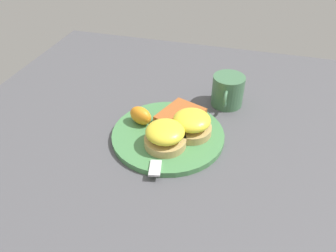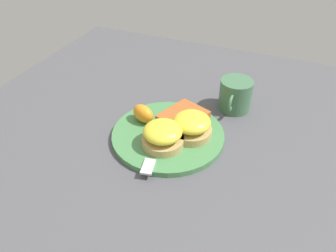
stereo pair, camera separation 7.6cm
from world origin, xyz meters
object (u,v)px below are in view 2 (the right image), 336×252
(sandwich_benedict_left, at_px, (163,135))
(cup, at_px, (235,95))
(sandwich_benedict_right, at_px, (192,126))
(orange_wedge, at_px, (143,114))
(hashbrown_patty, at_px, (183,117))
(fork, at_px, (156,145))

(sandwich_benedict_left, distance_m, cup, 0.25)
(sandwich_benedict_right, height_order, orange_wedge, sandwich_benedict_right)
(sandwich_benedict_left, relative_size, cup, 0.84)
(hashbrown_patty, bearing_deg, fork, -10.99)
(hashbrown_patty, xyz_separation_m, cup, (-0.12, 0.10, 0.02))
(sandwich_benedict_left, height_order, cup, cup)
(fork, distance_m, cup, 0.27)
(sandwich_benedict_left, xyz_separation_m, cup, (-0.22, 0.11, 0.00))
(cup, bearing_deg, sandwich_benedict_right, -20.22)
(hashbrown_patty, bearing_deg, sandwich_benedict_left, -5.24)
(sandwich_benedict_right, xyz_separation_m, fork, (0.07, -0.06, -0.02))
(sandwich_benedict_left, xyz_separation_m, orange_wedge, (-0.06, -0.08, -0.00))
(fork, bearing_deg, cup, 152.72)
(sandwich_benedict_right, bearing_deg, sandwich_benedict_left, -39.05)
(orange_wedge, height_order, fork, orange_wedge)
(sandwich_benedict_right, distance_m, orange_wedge, 0.13)
(hashbrown_patty, bearing_deg, sandwich_benedict_right, 39.02)
(hashbrown_patty, distance_m, orange_wedge, 0.10)
(hashbrown_patty, relative_size, cup, 0.96)
(hashbrown_patty, height_order, cup, cup)
(sandwich_benedict_right, height_order, cup, cup)
(sandwich_benedict_right, relative_size, cup, 0.84)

